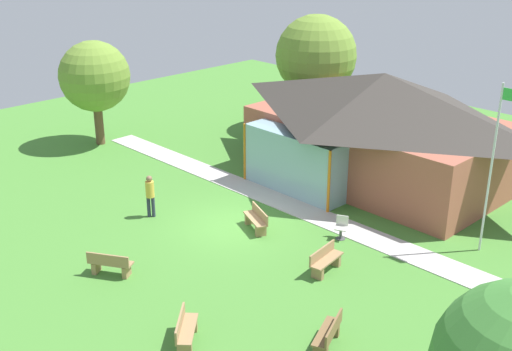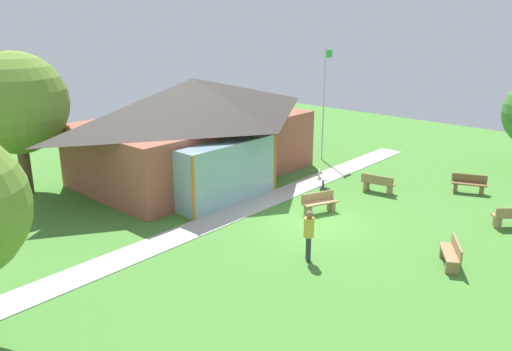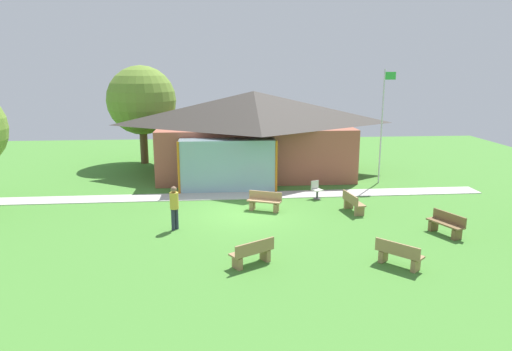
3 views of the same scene
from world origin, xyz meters
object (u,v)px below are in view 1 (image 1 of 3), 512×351
at_px(pavilion, 378,126).
at_px(bench_mid_right, 325,261).
at_px(bench_rear_near_path, 257,220).
at_px(bench_front_center, 110,264).
at_px(tree_west_hedge, 95,77).
at_px(tree_behind_pavilion_left, 316,56).
at_px(bench_front_right, 185,330).
at_px(visitor_strolling_lawn, 150,193).
at_px(patio_chair_lawn_spare, 341,228).
at_px(flagpole, 493,163).
at_px(bench_lawn_far_right, 328,334).

distance_m(pavilion, bench_mid_right, 9.10).
relative_size(bench_rear_near_path, bench_front_center, 1.03).
bearing_deg(tree_west_hedge, bench_mid_right, -5.46).
bearing_deg(tree_behind_pavilion_left, bench_mid_right, -47.41).
bearing_deg(bench_front_right, bench_front_center, -139.48).
relative_size(bench_mid_right, tree_west_hedge, 0.29).
height_order(bench_front_center, bench_front_right, same).
height_order(bench_mid_right, visitor_strolling_lawn, visitor_strolling_lawn).
distance_m(patio_chair_lawn_spare, visitor_strolling_lawn, 7.56).
relative_size(patio_chair_lawn_spare, visitor_strolling_lawn, 0.49).
xyz_separation_m(flagpole, bench_mid_right, (-2.91, -5.11, -2.95)).
height_order(pavilion, flagpole, flagpole).
bearing_deg(tree_west_hedge, tree_behind_pavilion_left, 59.08).
bearing_deg(flagpole, bench_lawn_far_right, -91.35).
bearing_deg(bench_rear_near_path, bench_front_right, 142.67).
height_order(pavilion, bench_front_right, pavilion).
bearing_deg(flagpole, bench_mid_right, -119.70).
distance_m(bench_front_right, patio_chair_lawn_spare, 8.13).
bearing_deg(tree_west_hedge, bench_rear_near_path, -4.80).
bearing_deg(bench_mid_right, flagpole, 141.53).
height_order(flagpole, bench_mid_right, flagpole).
distance_m(bench_mid_right, bench_front_center, 7.15).
distance_m(bench_mid_right, tree_behind_pavilion_left, 16.25).
bearing_deg(patio_chair_lawn_spare, bench_front_center, 37.03).
height_order(pavilion, bench_rear_near_path, pavilion).
distance_m(flagpole, tree_behind_pavilion_left, 15.13).
bearing_deg(visitor_strolling_lawn, bench_rear_near_path, -14.93).
relative_size(flagpole, visitor_strolling_lawn, 3.51).
distance_m(flagpole, bench_mid_right, 6.58).
height_order(flagpole, bench_front_center, flagpole).
bearing_deg(visitor_strolling_lawn, bench_lawn_far_right, -53.25).
distance_m(bench_rear_near_path, tree_west_hedge, 13.32).
xyz_separation_m(pavilion, patio_chair_lawn_spare, (2.66, -5.71, -2.09)).
distance_m(bench_lawn_far_right, bench_front_right, 3.97).
relative_size(bench_front_right, visitor_strolling_lawn, 0.80).
bearing_deg(tree_behind_pavilion_left, visitor_strolling_lawn, -76.74).
relative_size(flagpole, tree_west_hedge, 1.13).
xyz_separation_m(bench_rear_near_path, patio_chair_lawn_spare, (2.68, 1.76, 0.01)).
bearing_deg(bench_front_right, bench_lawn_far_right, 89.95).
xyz_separation_m(bench_rear_near_path, tree_behind_pavilion_left, (-6.87, 11.13, 3.69)).
xyz_separation_m(flagpole, bench_front_right, (-3.07, -10.91, -2.95)).
distance_m(pavilion, bench_front_center, 13.49).
distance_m(flagpole, tree_west_hedge, 19.95).
bearing_deg(bench_lawn_far_right, tree_behind_pavilion_left, 19.30).
bearing_deg(bench_front_right, tree_west_hedge, -157.49).
distance_m(pavilion, flagpole, 7.37).
height_order(flagpole, tree_behind_pavilion_left, tree_behind_pavilion_left).
bearing_deg(patio_chair_lawn_spare, bench_rear_near_path, 5.83).
relative_size(visitor_strolling_lawn, tree_behind_pavilion_left, 0.28).
bearing_deg(bench_rear_near_path, bench_mid_right, -165.16).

